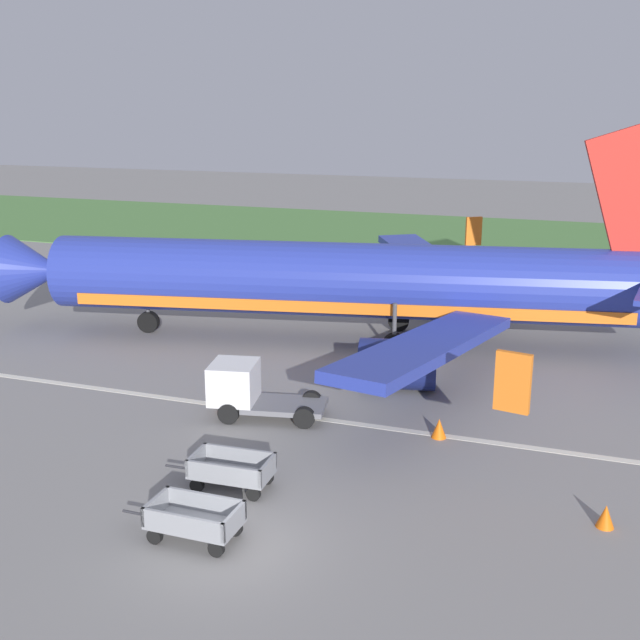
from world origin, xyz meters
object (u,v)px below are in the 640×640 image
at_px(traffic_cone_near_plane, 606,516).
at_px(traffic_cone_mid_apron, 439,428).
at_px(baggage_cart_nearest, 194,520).
at_px(baggage_cart_second_in_row, 231,470).
at_px(service_truck_beside_carts, 247,389).
at_px(airplane, 368,282).
at_px(traffic_cone_by_carts, 223,406).

height_order(traffic_cone_near_plane, traffic_cone_mid_apron, traffic_cone_mid_apron).
xyz_separation_m(baggage_cart_nearest, baggage_cart_second_in_row, (-0.35, 3.07, 0.00)).
bearing_deg(service_truck_beside_carts, baggage_cart_second_in_row, -70.00).
relative_size(airplane, service_truck_beside_carts, 8.05).
bearing_deg(traffic_cone_near_plane, baggage_cart_second_in_row, -172.78).
bearing_deg(baggage_cart_second_in_row, traffic_cone_by_carts, 118.84).
distance_m(traffic_cone_mid_apron, traffic_cone_by_carts, 8.39).
bearing_deg(traffic_cone_by_carts, baggage_cart_nearest, -68.49).
bearing_deg(traffic_cone_mid_apron, traffic_cone_near_plane, -38.95).
xyz_separation_m(baggage_cart_nearest, service_truck_beside_carts, (-2.37, 8.63, 0.50)).
height_order(airplane, traffic_cone_by_carts, airplane).
distance_m(baggage_cart_nearest, traffic_cone_by_carts, 9.21).
relative_size(baggage_cart_nearest, service_truck_beside_carts, 0.76).
height_order(baggage_cart_nearest, service_truck_beside_carts, service_truck_beside_carts).
bearing_deg(airplane, baggage_cart_second_in_row, -88.62).
xyz_separation_m(airplane, traffic_cone_mid_apron, (5.75, -10.57, -2.70)).
xyz_separation_m(baggage_cart_second_in_row, traffic_cone_near_plane, (11.02, 1.40, -0.26)).
height_order(traffic_cone_near_plane, traffic_cone_by_carts, traffic_cone_near_plane).
distance_m(service_truck_beside_carts, traffic_cone_by_carts, 1.29).
bearing_deg(service_truck_beside_carts, baggage_cart_nearest, -74.62).
relative_size(airplane, traffic_cone_by_carts, 64.34).
distance_m(baggage_cart_nearest, traffic_cone_near_plane, 11.57).
relative_size(baggage_cart_nearest, traffic_cone_mid_apron, 4.96).
height_order(traffic_cone_mid_apron, traffic_cone_by_carts, traffic_cone_mid_apron).
bearing_deg(airplane, service_truck_beside_carts, -98.41).
distance_m(baggage_cart_nearest, service_truck_beside_carts, 8.97).
bearing_deg(traffic_cone_by_carts, airplane, 76.65).
distance_m(traffic_cone_near_plane, traffic_cone_mid_apron, 7.29).
xyz_separation_m(baggage_cart_second_in_row, traffic_cone_mid_apron, (5.35, 5.98, -0.24)).
bearing_deg(traffic_cone_near_plane, traffic_cone_by_carts, 163.74).
bearing_deg(traffic_cone_by_carts, traffic_cone_mid_apron, 3.31).
height_order(baggage_cart_second_in_row, traffic_cone_mid_apron, baggage_cart_second_in_row).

